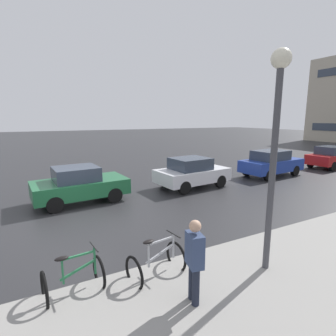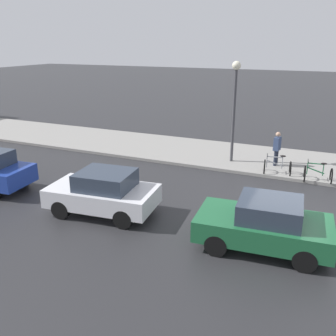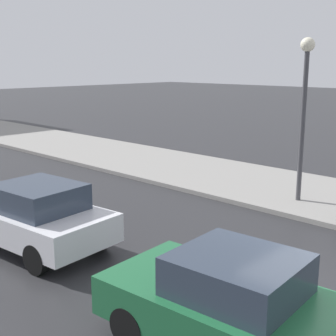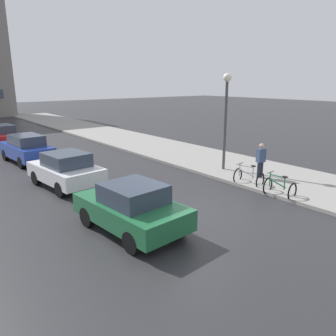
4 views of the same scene
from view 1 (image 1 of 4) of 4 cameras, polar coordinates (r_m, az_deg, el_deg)
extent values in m
plane|color=#28282B|center=(9.55, -18.86, -11.39)|extent=(140.00, 140.00, 0.00)
torus|color=black|center=(6.04, -14.74, -21.10)|extent=(0.72, 0.13, 0.71)
torus|color=black|center=(5.86, -25.28, -22.90)|extent=(0.72, 0.13, 0.71)
cube|color=#237042|center=(5.77, -21.95, -20.27)|extent=(0.04, 0.04, 0.50)
cube|color=#237042|center=(5.87, -15.65, -18.86)|extent=(0.04, 0.04, 0.58)
cube|color=#237042|center=(5.70, -18.91, -17.57)|extent=(0.10, 0.63, 0.04)
cube|color=#237042|center=(5.84, -18.98, -20.21)|extent=(0.11, 0.71, 0.26)
ellipsoid|color=black|center=(5.63, -22.16, -17.79)|extent=(0.17, 0.27, 0.07)
cylinder|color=black|center=(5.72, -15.81, -16.16)|extent=(0.50, 0.08, 0.03)
torus|color=black|center=(6.40, 1.77, -18.70)|extent=(0.72, 0.17, 0.72)
torus|color=black|center=(5.88, -7.38, -21.71)|extent=(0.72, 0.17, 0.72)
cube|color=#ADAFB5|center=(5.89, -4.23, -18.41)|extent=(0.04, 0.04, 0.56)
cube|color=#ADAFB5|center=(6.22, 1.16, -16.68)|extent=(0.04, 0.04, 0.56)
cube|color=#ADAFB5|center=(5.94, -1.46, -15.50)|extent=(0.14, 0.66, 0.04)
cube|color=#ADAFB5|center=(6.06, -1.67, -18.08)|extent=(0.15, 0.75, 0.27)
ellipsoid|color=black|center=(5.75, -4.28, -15.72)|extent=(0.18, 0.28, 0.07)
cylinder|color=black|center=(6.09, 1.17, -14.16)|extent=(0.50, 0.10, 0.03)
cube|color=#1E6038|center=(11.69, -18.50, -4.00)|extent=(2.20, 3.91, 0.63)
cube|color=#2D3847|center=(11.52, -19.41, -1.19)|extent=(1.70, 1.85, 0.57)
cylinder|color=black|center=(12.87, -14.26, -3.89)|extent=(0.27, 0.66, 0.64)
cylinder|color=black|center=(11.30, -11.56, -5.82)|extent=(0.27, 0.66, 0.64)
cylinder|color=black|center=(12.40, -24.64, -5.12)|extent=(0.27, 0.66, 0.64)
cylinder|color=black|center=(10.76, -23.40, -7.36)|extent=(0.27, 0.66, 0.64)
cube|color=silver|center=(13.51, 5.32, -1.51)|extent=(2.27, 3.88, 0.64)
cube|color=#2D3847|center=(13.31, 4.87, 0.97)|extent=(1.74, 1.97, 0.58)
cylinder|color=black|center=(14.94, 6.70, -1.59)|extent=(0.28, 0.66, 0.64)
cylinder|color=black|center=(13.71, 11.29, -2.86)|extent=(0.28, 0.66, 0.64)
cylinder|color=black|center=(13.61, -0.74, -2.75)|extent=(0.28, 0.66, 0.64)
cylinder|color=black|center=(12.25, 3.58, -4.31)|extent=(0.28, 0.66, 0.64)
cube|color=navy|center=(17.29, 21.60, 0.59)|extent=(2.06, 4.22, 0.70)
cube|color=#2D3847|center=(17.06, 21.42, 2.63)|extent=(1.59, 2.22, 0.57)
cylinder|color=black|center=(18.81, 21.95, 0.26)|extent=(0.27, 0.66, 0.64)
cylinder|color=black|center=(17.97, 25.90, -0.51)|extent=(0.27, 0.66, 0.64)
cylinder|color=black|center=(16.84, 16.84, -0.58)|extent=(0.27, 0.66, 0.64)
cylinder|color=black|center=(15.90, 21.02, -1.50)|extent=(0.27, 0.66, 0.64)
cube|color=#AD1919|center=(22.12, 31.94, 1.75)|extent=(1.95, 3.96, 0.67)
cube|color=#2D3847|center=(21.91, 31.92, 3.30)|extent=(1.51, 1.92, 0.55)
cylinder|color=black|center=(23.55, 31.57, 1.42)|extent=(0.26, 0.65, 0.64)
cylinder|color=black|center=(21.47, 28.64, 0.94)|extent=(0.26, 0.65, 0.64)
cylinder|color=black|center=(20.78, 32.18, 0.31)|extent=(0.26, 0.65, 0.64)
cylinder|color=#1E2333|center=(5.41, 5.27, -23.86)|extent=(0.14, 0.14, 0.88)
cylinder|color=#1E2333|center=(5.28, 6.05, -24.90)|extent=(0.14, 0.14, 0.88)
cube|color=navy|center=(4.95, 5.82, -17.28)|extent=(0.44, 0.32, 0.62)
sphere|color=tan|center=(4.76, 5.92, -12.48)|extent=(0.22, 0.22, 0.22)
cylinder|color=#424247|center=(6.06, 21.71, -1.95)|extent=(0.14, 0.14, 4.51)
sphere|color=#F2EACC|center=(6.04, 23.42, 21.05)|extent=(0.40, 0.40, 0.40)
camera|label=2|loc=(21.21, -27.73, 15.60)|focal=40.00mm
camera|label=3|loc=(16.44, -35.29, 11.18)|focal=50.00mm
camera|label=4|loc=(17.43, -50.08, 10.28)|focal=35.00mm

